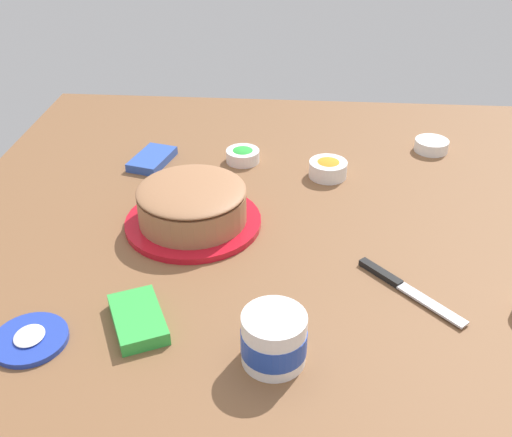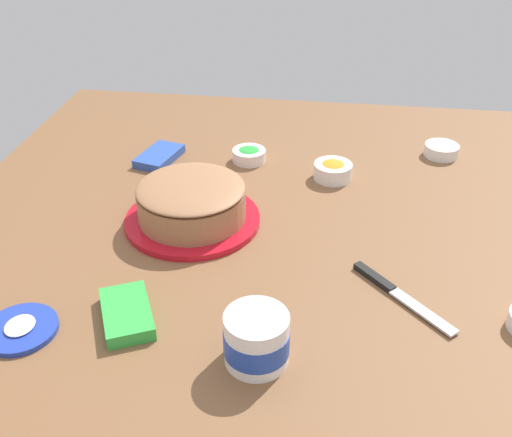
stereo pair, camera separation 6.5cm
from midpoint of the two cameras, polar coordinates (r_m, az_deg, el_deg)
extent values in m
plane|color=brown|center=(1.24, 1.95, -1.80)|extent=(1.54, 1.54, 0.00)
cylinder|color=red|center=(1.29, -7.63, -0.33)|extent=(0.29, 0.29, 0.01)
cylinder|color=#DBB77A|center=(1.27, -7.74, 0.96)|extent=(0.21, 0.21, 0.05)
cylinder|color=#9E6B47|center=(1.27, -7.76, 1.15)|extent=(0.23, 0.23, 0.06)
ellipsoid|color=#9E6B47|center=(1.25, -7.89, 2.66)|extent=(0.23, 0.23, 0.03)
cylinder|color=white|center=(0.95, -0.57, -11.42)|extent=(0.10, 0.10, 0.09)
cylinder|color=#2347B2|center=(0.95, -0.57, -11.61)|extent=(0.10, 0.10, 0.04)
cylinder|color=#9E6B47|center=(0.92, -0.58, -9.68)|extent=(0.09, 0.09, 0.01)
cylinder|color=#233DAD|center=(1.08, -22.62, -10.63)|extent=(0.12, 0.12, 0.01)
ellipsoid|color=white|center=(1.08, -22.71, -10.32)|extent=(0.06, 0.05, 0.01)
cube|color=silver|center=(1.10, 14.56, -7.98)|extent=(0.12, 0.11, 0.00)
cube|color=black|center=(1.15, 10.00, -5.14)|extent=(0.08, 0.08, 0.01)
cylinder|color=white|center=(1.65, 15.17, 6.74)|extent=(0.09, 0.09, 0.03)
cylinder|color=yellow|center=(1.65, 15.16, 6.70)|extent=(0.07, 0.07, 0.01)
ellipsoid|color=yellow|center=(1.64, 15.19, 6.92)|extent=(0.06, 0.06, 0.02)
cylinder|color=white|center=(1.53, -2.66, 5.99)|extent=(0.09, 0.09, 0.03)
cylinder|color=green|center=(1.53, -2.66, 6.13)|extent=(0.07, 0.07, 0.01)
ellipsoid|color=green|center=(1.53, -2.67, 6.36)|extent=(0.06, 0.06, 0.02)
cylinder|color=white|center=(1.47, 5.45, 4.71)|extent=(0.09, 0.09, 0.04)
cylinder|color=orange|center=(1.46, 5.46, 4.97)|extent=(0.08, 0.08, 0.01)
ellipsoid|color=orange|center=(1.46, 5.48, 5.22)|extent=(0.06, 0.06, 0.02)
cube|color=green|center=(1.05, -13.21, -9.36)|extent=(0.16, 0.13, 0.03)
cube|color=#2D51B2|center=(1.56, -11.23, 5.57)|extent=(0.15, 0.11, 0.02)
camera|label=1|loc=(0.03, -91.50, -0.96)|focal=41.89mm
camera|label=2|loc=(0.03, 88.50, 0.96)|focal=41.89mm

